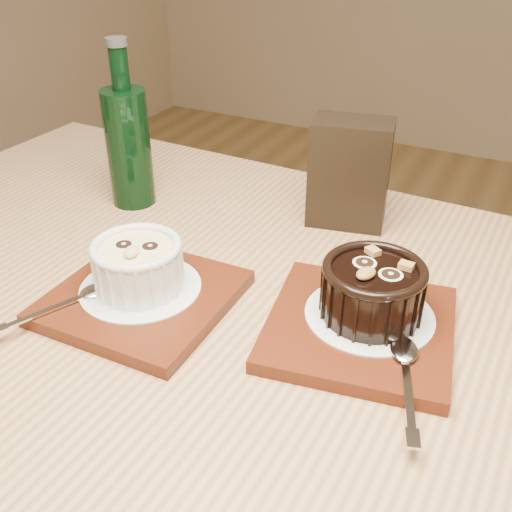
{
  "coord_description": "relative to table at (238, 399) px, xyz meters",
  "views": [
    {
      "loc": [
        0.09,
        -0.47,
        1.13
      ],
      "look_at": [
        -0.14,
        -0.02,
        0.81
      ],
      "focal_mm": 42.0,
      "sensor_mm": 36.0,
      "label": 1
    }
  ],
  "objects": [
    {
      "name": "tray_right",
      "position": [
        0.11,
        0.06,
        0.1
      ],
      "size": [
        0.21,
        0.21,
        0.01
      ],
      "primitive_type": "cube",
      "rotation": [
        0.0,
        0.0,
        0.17
      ],
      "color": "#56200E",
      "rests_on": "table"
    },
    {
      "name": "doily_left",
      "position": [
        -0.12,
        0.0,
        0.11
      ],
      "size": [
        0.13,
        0.13,
        0.0
      ],
      "primitive_type": "cylinder",
      "color": "white",
      "rests_on": "tray_left"
    },
    {
      "name": "table",
      "position": [
        0.0,
        0.0,
        0.0
      ],
      "size": [
        1.23,
        0.84,
        0.75
      ],
      "rotation": [
        0.0,
        0.0,
        -0.03
      ],
      "color": "#986B42",
      "rests_on": "ground"
    },
    {
      "name": "spoon_left",
      "position": [
        -0.17,
        -0.06,
        0.11
      ],
      "size": [
        0.08,
        0.13,
        0.01
      ],
      "primitive_type": null,
      "rotation": [
        0.0,
        0.0,
        -0.42
      ],
      "color": "silver",
      "rests_on": "tray_left"
    },
    {
      "name": "ramekin_dark",
      "position": [
        0.11,
        0.07,
        0.14
      ],
      "size": [
        0.1,
        0.1,
        0.06
      ],
      "rotation": [
        0.0,
        0.0,
        -0.3
      ],
      "color": "black",
      "rests_on": "doily_right"
    },
    {
      "name": "condiment_stand",
      "position": [
        0.02,
        0.28,
        0.16
      ],
      "size": [
        0.11,
        0.08,
        0.14
      ],
      "primitive_type": "cube",
      "rotation": [
        0.0,
        0.0,
        0.21
      ],
      "color": "black",
      "rests_on": "table"
    },
    {
      "name": "ramekin_white",
      "position": [
        -0.12,
        0.0,
        0.14
      ],
      "size": [
        0.1,
        0.1,
        0.06
      ],
      "rotation": [
        0.0,
        0.0,
        0.35
      ],
      "color": "white",
      "rests_on": "doily_left"
    },
    {
      "name": "spoon_right",
      "position": [
        0.17,
        -0.0,
        0.11
      ],
      "size": [
        0.07,
        0.14,
        0.01
      ],
      "primitive_type": null,
      "rotation": [
        0.0,
        0.0,
        0.33
      ],
      "color": "silver",
      "rests_on": "tray_right"
    },
    {
      "name": "tray_left",
      "position": [
        -0.11,
        -0.0,
        0.1
      ],
      "size": [
        0.18,
        0.18,
        0.01
      ],
      "primitive_type": "cube",
      "rotation": [
        0.0,
        0.0,
        0.02
      ],
      "color": "#56200E",
      "rests_on": "table"
    },
    {
      "name": "green_bottle",
      "position": [
        -0.27,
        0.2,
        0.18
      ],
      "size": [
        0.06,
        0.06,
        0.23
      ],
      "color": "black",
      "rests_on": "table"
    },
    {
      "name": "doily_right",
      "position": [
        0.11,
        0.07,
        0.11
      ],
      "size": [
        0.13,
        0.13,
        0.0
      ],
      "primitive_type": "cylinder",
      "color": "white",
      "rests_on": "tray_right"
    }
  ]
}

